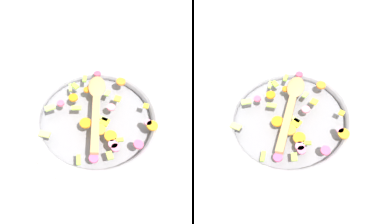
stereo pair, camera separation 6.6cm
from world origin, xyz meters
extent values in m
plane|color=silver|center=(0.00, 0.00, 0.00)|extent=(4.00, 4.00, 0.00)
cylinder|color=slate|center=(0.00, 0.00, 0.01)|extent=(0.39, 0.39, 0.01)
torus|color=#9E9EA5|center=(0.00, 0.00, 0.03)|extent=(0.44, 0.44, 0.05)
cylinder|color=orange|center=(-0.12, -0.09, 0.05)|extent=(0.04, 0.04, 0.01)
cylinder|color=orange|center=(-0.14, 0.10, 0.05)|extent=(0.05, 0.05, 0.01)
cylinder|color=orange|center=(0.05, -0.07, 0.05)|extent=(0.04, 0.04, 0.01)
cylinder|color=orange|center=(0.01, 0.06, 0.05)|extent=(0.04, 0.04, 0.01)
cylinder|color=orange|center=(-0.01, 0.09, 0.05)|extent=(0.05, 0.05, 0.01)
cylinder|color=orange|center=(0.04, 0.03, 0.05)|extent=(0.05, 0.05, 0.01)
cylinder|color=orange|center=(0.00, -0.09, 0.05)|extent=(0.03, 0.03, 0.01)
cylinder|color=orange|center=(-0.02, -0.10, 0.05)|extent=(0.03, 0.03, 0.01)
cube|color=#95D23F|center=(-0.01, -0.14, 0.05)|extent=(0.02, 0.03, 0.01)
cube|color=#92C53C|center=(0.09, 0.13, 0.05)|extent=(0.02, 0.03, 0.01)
cube|color=#9DD23B|center=(0.03, -0.12, 0.05)|extent=(0.03, 0.03, 0.01)
cube|color=#A7DA57|center=(-0.06, -0.06, 0.05)|extent=(0.02, 0.03, 0.01)
cube|color=#B0D75B|center=(0.05, -0.12, 0.05)|extent=(0.02, 0.03, 0.01)
cube|color=#92B245|center=(0.01, 0.15, 0.05)|extent=(0.02, 0.02, 0.01)
cube|color=#ACD95E|center=(0.13, -0.06, 0.05)|extent=(0.03, 0.02, 0.01)
cube|color=#93AE30|center=(-0.03, 0.11, 0.05)|extent=(0.02, 0.01, 0.01)
cube|color=#BBD35A|center=(-0.01, 0.03, 0.05)|extent=(0.03, 0.03, 0.01)
cube|color=#B0CF4F|center=(-0.02, -0.07, 0.05)|extent=(0.02, 0.02, 0.01)
cube|color=#ABCC4B|center=(0.05, -0.03, 0.05)|extent=(0.03, 0.02, 0.01)
cube|color=#BEC460|center=(0.16, 0.03, 0.05)|extent=(0.04, 0.03, 0.01)
cylinder|color=#D2415D|center=(-0.06, -0.15, 0.05)|extent=(0.03, 0.03, 0.01)
cylinder|color=#D54B7B|center=(0.06, 0.14, 0.05)|extent=(0.03, 0.03, 0.01)
cylinder|color=pink|center=(-0.05, 0.00, 0.05)|extent=(0.03, 0.03, 0.01)
cylinder|color=#DE4F6E|center=(0.09, -0.07, 0.05)|extent=(0.03, 0.03, 0.01)
cylinder|color=pink|center=(-0.01, 0.12, 0.05)|extent=(0.04, 0.04, 0.01)
cylinder|color=#D84B71|center=(-0.07, 0.14, 0.05)|extent=(0.04, 0.04, 0.01)
cylinder|color=pink|center=(-0.01, 0.13, 0.05)|extent=(0.03, 0.03, 0.01)
cylinder|color=#D8738E|center=(-0.13, 0.09, 0.05)|extent=(0.03, 0.03, 0.01)
cube|color=yellow|center=(-0.01, 0.04, 0.05)|extent=(0.04, 0.04, 0.01)
cube|color=yellow|center=(-0.08, -0.02, 0.05)|extent=(0.03, 0.03, 0.01)
cube|color=yellow|center=(-0.15, 0.03, 0.05)|extent=(0.02, 0.02, 0.01)
cube|color=#A87F51|center=(0.02, 0.04, 0.06)|extent=(0.09, 0.19, 0.01)
ellipsoid|color=#A87F51|center=(-0.03, -0.09, 0.06)|extent=(0.08, 0.10, 0.01)
camera|label=1|loc=(0.13, 0.36, 0.58)|focal=35.00mm
camera|label=2|loc=(0.06, 0.38, 0.58)|focal=35.00mm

